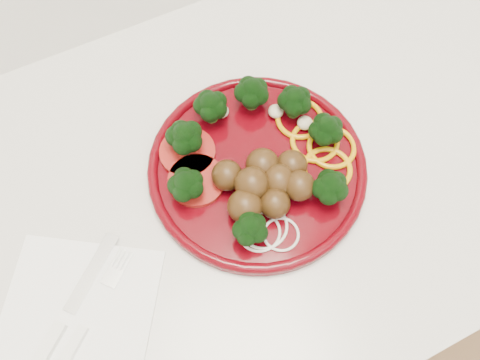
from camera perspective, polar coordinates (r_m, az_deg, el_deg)
name	(u,v)px	position (r m, az deg, el deg)	size (l,w,h in m)	color
counter	(235,275)	(1.12, -0.52, -10.11)	(2.40, 0.60, 0.90)	silver
plate	(258,164)	(0.68, 1.99, 1.67)	(0.29, 0.29, 0.06)	#480209
napkin	(77,315)	(0.66, -16.96, -13.57)	(0.17, 0.17, 0.00)	white
knife	(59,328)	(0.66, -18.73, -14.71)	(0.16, 0.14, 0.01)	silver
fork	(77,340)	(0.65, -17.01, -15.96)	(0.14, 0.12, 0.01)	white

